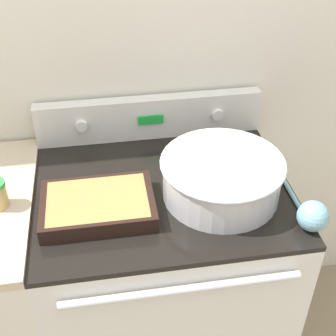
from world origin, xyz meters
TOP-DOWN VIEW (x-y plane):
  - kitchen_wall at (0.00, 0.69)m, footprint 8.00×0.05m
  - stove_range at (0.00, 0.33)m, footprint 0.81×0.69m
  - control_panel at (0.00, 0.63)m, footprint 0.81×0.07m
  - mixing_bowl at (0.17, 0.26)m, footprint 0.37×0.37m
  - casserole_dish at (-0.21, 0.24)m, footprint 0.33×0.23m
  - ladle at (0.39, 0.09)m, footprint 0.09×0.32m

SIDE VIEW (x-z plane):
  - stove_range at x=0.00m, z-range 0.00..0.91m
  - casserole_dish at x=-0.21m, z-range 0.91..0.96m
  - ladle at x=0.39m, z-range 0.91..1.00m
  - mixing_bowl at x=0.17m, z-range 0.92..1.05m
  - control_panel at x=0.00m, z-range 0.91..1.07m
  - kitchen_wall at x=0.00m, z-range 0.00..2.50m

